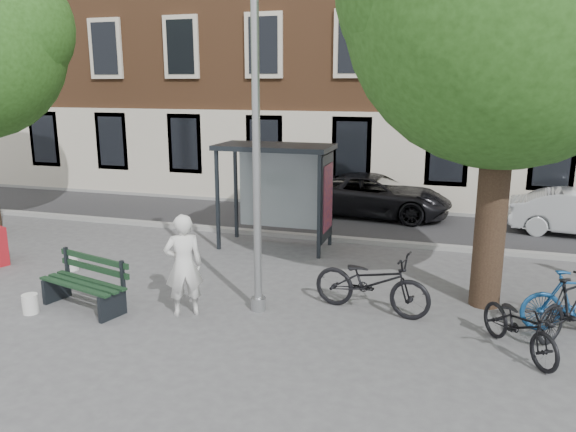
% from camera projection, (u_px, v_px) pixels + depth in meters
% --- Properties ---
extents(ground, '(90.00, 90.00, 0.00)m').
position_uv_depth(ground, '(258.00, 310.00, 10.38)').
color(ground, '#4C4C4F').
rests_on(ground, ground).
extents(road, '(40.00, 4.00, 0.01)m').
position_uv_depth(road, '(338.00, 222.00, 16.90)').
color(road, '#28282B').
rests_on(road, ground).
extents(curb_near, '(40.00, 0.25, 0.12)m').
position_uv_depth(curb_near, '(322.00, 238.00, 15.02)').
color(curb_near, gray).
rests_on(curb_near, ground).
extents(curb_far, '(40.00, 0.25, 0.12)m').
position_uv_depth(curb_far, '(350.00, 207.00, 18.74)').
color(curb_far, gray).
rests_on(curb_far, ground).
extents(building_row, '(30.00, 8.00, 14.00)m').
position_uv_depth(building_row, '(375.00, 3.00, 20.87)').
color(building_row, brown).
rests_on(building_row, ground).
extents(lamppost, '(0.28, 0.35, 6.11)m').
position_uv_depth(lamppost, '(257.00, 160.00, 9.74)').
color(lamppost, '#9EA0A3').
rests_on(lamppost, ground).
extents(bus_shelter, '(2.85, 1.45, 2.62)m').
position_uv_depth(bus_shelter, '(291.00, 173.00, 13.93)').
color(bus_shelter, '#1E2328').
rests_on(bus_shelter, ground).
extents(painter, '(0.81, 0.74, 1.86)m').
position_uv_depth(painter, '(184.00, 265.00, 9.98)').
color(painter, silver).
rests_on(painter, ground).
extents(bench, '(1.93, 1.05, 0.95)m').
position_uv_depth(bench, '(85.00, 285.00, 10.39)').
color(bench, '#1E2328').
rests_on(bench, ground).
extents(bike_a, '(2.29, 1.15, 1.15)m').
position_uv_depth(bike_a, '(372.00, 282.00, 10.17)').
color(bike_a, black).
rests_on(bike_a, ground).
extents(bike_c, '(1.47, 1.84, 0.94)m').
position_uv_depth(bike_c, '(520.00, 325.00, 8.61)').
color(bike_c, black).
rests_on(bike_c, ground).
extents(bike_d, '(1.56, 1.68, 1.08)m').
position_uv_depth(bike_d, '(572.00, 306.00, 9.15)').
color(bike_d, black).
rests_on(bike_d, ground).
extents(car_dark, '(4.91, 2.59, 1.32)m').
position_uv_depth(car_dark, '(374.00, 195.00, 17.65)').
color(car_dark, black).
rests_on(car_dark, ground).
extents(bucket_a, '(0.32, 0.32, 0.36)m').
position_uv_depth(bucket_a, '(30.00, 304.00, 10.19)').
color(bucket_a, silver).
rests_on(bucket_a, ground).
extents(bucket_b, '(0.29, 0.29, 0.36)m').
position_uv_depth(bucket_b, '(72.00, 262.00, 12.57)').
color(bucket_b, silver).
rests_on(bucket_b, ground).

